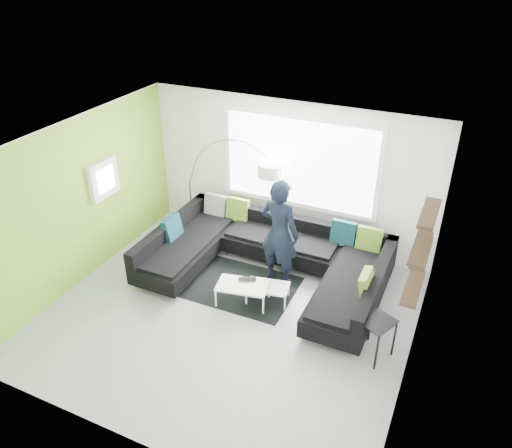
% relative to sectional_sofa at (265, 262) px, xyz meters
% --- Properties ---
extents(ground, '(5.50, 5.50, 0.00)m').
position_rel_sectional_sofa_xyz_m(ground, '(-0.15, -1.08, -0.38)').
color(ground, gray).
rests_on(ground, ground).
extents(room_shell, '(5.54, 5.04, 2.82)m').
position_rel_sectional_sofa_xyz_m(room_shell, '(-0.11, -0.87, 1.43)').
color(room_shell, white).
rests_on(room_shell, ground).
extents(sectional_sofa, '(3.99, 2.47, 0.86)m').
position_rel_sectional_sofa_xyz_m(sectional_sofa, '(0.00, 0.00, 0.00)').
color(sectional_sofa, black).
rests_on(sectional_sofa, ground).
extents(rug, '(1.89, 1.39, 0.01)m').
position_rel_sectional_sofa_xyz_m(rug, '(-0.32, -0.35, -0.37)').
color(rug, black).
rests_on(rug, ground).
extents(coffee_table, '(1.17, 0.82, 0.35)m').
position_rel_sectional_sofa_xyz_m(coffee_table, '(0.09, -0.60, -0.20)').
color(coffee_table, white).
rests_on(coffee_table, ground).
extents(arc_lamp, '(2.00, 0.71, 2.11)m').
position_rel_sectional_sofa_xyz_m(arc_lamp, '(-2.05, 0.98, 0.68)').
color(arc_lamp, silver).
rests_on(arc_lamp, ground).
extents(side_table, '(0.60, 0.60, 0.63)m').
position_rel_sectional_sofa_xyz_m(side_table, '(2.10, -0.98, -0.06)').
color(side_table, black).
rests_on(side_table, ground).
extents(person, '(0.84, 0.67, 1.92)m').
position_rel_sectional_sofa_xyz_m(person, '(0.21, 0.11, 0.58)').
color(person, black).
rests_on(person, ground).
extents(laptop, '(0.44, 0.42, 0.02)m').
position_rel_sectional_sofa_xyz_m(laptop, '(-0.06, -0.58, -0.02)').
color(laptop, black).
rests_on(laptop, coffee_table).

